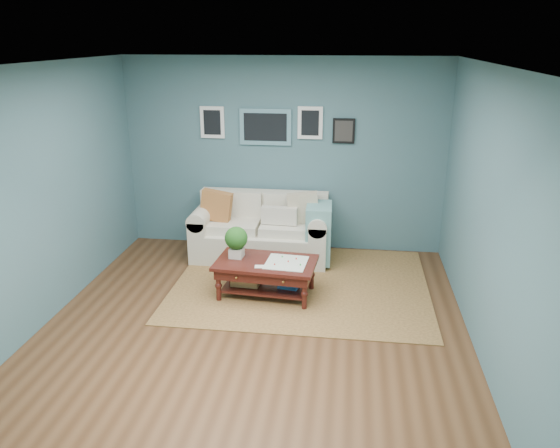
# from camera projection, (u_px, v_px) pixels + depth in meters

# --- Properties ---
(room_shell) EXTENTS (5.00, 5.02, 2.70)m
(room_shell) POSITION_uv_depth(u_px,v_px,m) (252.00, 206.00, 5.37)
(room_shell) COLOR brown
(room_shell) RESTS_ON ground
(area_rug) EXTENTS (3.12, 2.50, 0.01)m
(area_rug) POSITION_uv_depth(u_px,v_px,m) (301.00, 284.00, 6.82)
(area_rug) COLOR brown
(area_rug) RESTS_ON ground
(loveseat) EXTENTS (1.90, 0.86, 0.98)m
(loveseat) POSITION_uv_depth(u_px,v_px,m) (267.00, 230.00, 7.55)
(loveseat) COLOR #ECE5CA
(loveseat) RESTS_ON ground
(coffee_table) EXTENTS (1.22, 0.77, 0.82)m
(coffee_table) POSITION_uv_depth(u_px,v_px,m) (261.00, 266.00, 6.45)
(coffee_table) COLOR #36110D
(coffee_table) RESTS_ON ground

